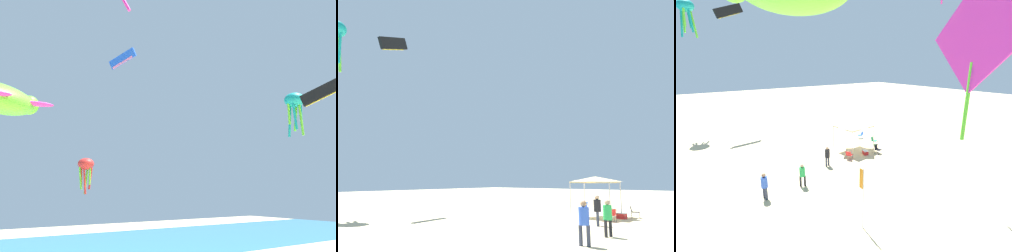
{
  "view_description": "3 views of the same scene",
  "coord_description": "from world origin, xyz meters",
  "views": [
    {
      "loc": [
        -15.31,
        -9.2,
        6.45
      ],
      "look_at": [
        -1.27,
        10.3,
        10.4
      ],
      "focal_mm": 41.6,
      "sensor_mm": 36.0,
      "label": 1
    },
    {
      "loc": [
        -11.33,
        24.92,
        2.68
      ],
      "look_at": [
        -1.27,
        12.12,
        5.29
      ],
      "focal_mm": 35.61,
      "sensor_mm": 36.0,
      "label": 2
    },
    {
      "loc": [
        -19.16,
        15.58,
        8.58
      ],
      "look_at": [
        -1.33,
        2.9,
        2.66
      ],
      "focal_mm": 25.07,
      "sensor_mm": 36.0,
      "label": 3
    }
  ],
  "objects": [
    {
      "name": "kite_parafoil_black",
      "position": [
        13.83,
        9.1,
        14.56
      ],
      "size": [
        1.31,
        3.59,
        2.21
      ],
      "rotation": [
        0.0,
        0.0,
        1.9
      ],
      "color": "black"
    },
    {
      "name": "kite_octopus_red",
      "position": [
        -0.54,
        24.22,
        8.62
      ],
      "size": [
        1.48,
        1.48,
        3.29
      ],
      "rotation": [
        0.0,
        0.0,
        2.07
      ],
      "color": "red"
    },
    {
      "name": "kite_octopus_teal",
      "position": [
        15.91,
        13.32,
        14.77
      ],
      "size": [
        1.9,
        1.9,
        4.21
      ],
      "rotation": [
        0.0,
        0.0,
        5.81
      ],
      "color": "teal"
    },
    {
      "name": "kite_parafoil_blue",
      "position": [
        3.95,
        25.85,
        20.23
      ],
      "size": [
        1.83,
        3.04,
        2.02
      ],
      "rotation": [
        0.0,
        0.0,
        2.01
      ],
      "color": "blue"
    },
    {
      "name": "ocean_strip",
      "position": [
        0.0,
        33.58,
        0.01
      ],
      "size": [
        120.0,
        26.15,
        0.02
      ],
      "primitive_type": "cube",
      "color": "teal",
      "rests_on": "ground"
    }
  ]
}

